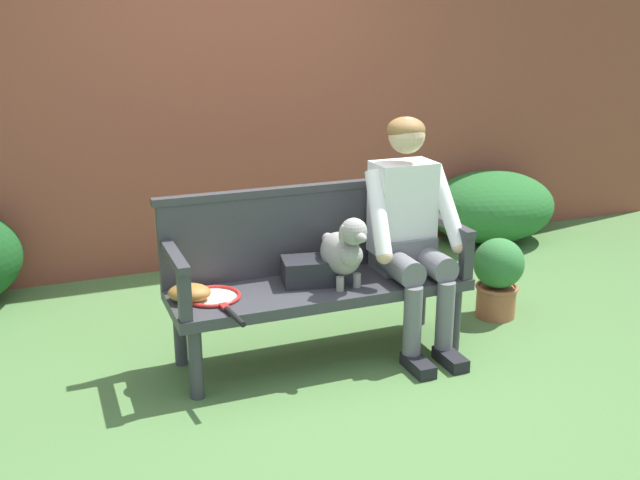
{
  "coord_description": "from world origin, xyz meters",
  "views": [
    {
      "loc": [
        -1.38,
        -3.51,
        1.88
      ],
      "look_at": [
        0.0,
        0.0,
        0.69
      ],
      "focal_mm": 41.66,
      "sensor_mm": 36.0,
      "label": 1
    }
  ],
  "objects_px": {
    "garden_bench": "(320,294)",
    "dog_on_bench": "(344,250)",
    "potted_plant": "(498,274)",
    "person_seated": "(409,226)",
    "tennis_racket": "(215,298)",
    "sports_bag": "(309,271)",
    "baseball_glove": "(189,293)"
  },
  "relations": [
    {
      "from": "garden_bench",
      "to": "dog_on_bench",
      "type": "bearing_deg",
      "value": -34.29
    },
    {
      "from": "dog_on_bench",
      "to": "potted_plant",
      "type": "relative_size",
      "value": 0.8
    },
    {
      "from": "person_seated",
      "to": "potted_plant",
      "type": "distance_m",
      "value": 0.85
    },
    {
      "from": "dog_on_bench",
      "to": "tennis_racket",
      "type": "distance_m",
      "value": 0.72
    },
    {
      "from": "sports_bag",
      "to": "potted_plant",
      "type": "height_order",
      "value": "sports_bag"
    },
    {
      "from": "dog_on_bench",
      "to": "potted_plant",
      "type": "bearing_deg",
      "value": 9.87
    },
    {
      "from": "person_seated",
      "to": "tennis_racket",
      "type": "distance_m",
      "value": 1.14
    },
    {
      "from": "garden_bench",
      "to": "baseball_glove",
      "type": "distance_m",
      "value": 0.72
    },
    {
      "from": "tennis_racket",
      "to": "potted_plant",
      "type": "height_order",
      "value": "potted_plant"
    },
    {
      "from": "person_seated",
      "to": "dog_on_bench",
      "type": "xyz_separation_m",
      "value": [
        -0.42,
        -0.06,
        -0.07
      ]
    },
    {
      "from": "garden_bench",
      "to": "potted_plant",
      "type": "relative_size",
      "value": 3.21
    },
    {
      "from": "baseball_glove",
      "to": "sports_bag",
      "type": "distance_m",
      "value": 0.66
    },
    {
      "from": "garden_bench",
      "to": "tennis_racket",
      "type": "bearing_deg",
      "value": -178.5
    },
    {
      "from": "garden_bench",
      "to": "potted_plant",
      "type": "xyz_separation_m",
      "value": [
        1.24,
        0.12,
        -0.1
      ]
    },
    {
      "from": "garden_bench",
      "to": "tennis_racket",
      "type": "relative_size",
      "value": 2.86
    },
    {
      "from": "garden_bench",
      "to": "baseball_glove",
      "type": "bearing_deg",
      "value": 178.66
    },
    {
      "from": "baseball_glove",
      "to": "potted_plant",
      "type": "xyz_separation_m",
      "value": [
        1.95,
        0.11,
        -0.2
      ]
    },
    {
      "from": "garden_bench",
      "to": "potted_plant",
      "type": "bearing_deg",
      "value": 5.7
    },
    {
      "from": "tennis_racket",
      "to": "garden_bench",
      "type": "bearing_deg",
      "value": 1.5
    },
    {
      "from": "sports_bag",
      "to": "baseball_glove",
      "type": "bearing_deg",
      "value": -178.48
    },
    {
      "from": "baseball_glove",
      "to": "sports_bag",
      "type": "relative_size",
      "value": 0.79
    },
    {
      "from": "garden_bench",
      "to": "sports_bag",
      "type": "bearing_deg",
      "value": 147.48
    },
    {
      "from": "person_seated",
      "to": "garden_bench",
      "type": "bearing_deg",
      "value": 178.51
    },
    {
      "from": "garden_bench",
      "to": "dog_on_bench",
      "type": "relative_size",
      "value": 4.04
    },
    {
      "from": "tennis_racket",
      "to": "sports_bag",
      "type": "relative_size",
      "value": 2.05
    },
    {
      "from": "garden_bench",
      "to": "sports_bag",
      "type": "height_order",
      "value": "sports_bag"
    },
    {
      "from": "tennis_racket",
      "to": "sports_bag",
      "type": "distance_m",
      "value": 0.54
    },
    {
      "from": "dog_on_bench",
      "to": "tennis_racket",
      "type": "height_order",
      "value": "dog_on_bench"
    },
    {
      "from": "garden_bench",
      "to": "tennis_racket",
      "type": "height_order",
      "value": "tennis_racket"
    },
    {
      "from": "person_seated",
      "to": "sports_bag",
      "type": "distance_m",
      "value": 0.62
    },
    {
      "from": "baseball_glove",
      "to": "sports_bag",
      "type": "height_order",
      "value": "sports_bag"
    },
    {
      "from": "garden_bench",
      "to": "potted_plant",
      "type": "distance_m",
      "value": 1.25
    }
  ]
}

